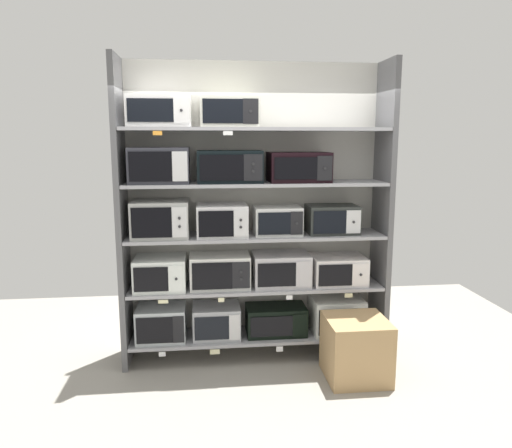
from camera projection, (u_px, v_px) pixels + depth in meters
name	position (u px, v px, depth m)	size (l,w,h in m)	color
ground	(270.00, 413.00, 3.72)	(6.36, 6.00, 0.02)	gray
back_panel	(253.00, 210.00, 4.70)	(2.56, 0.04, 2.78)	beige
upright_left	(122.00, 216.00, 4.33)	(0.05, 0.46, 2.78)	#5B5B5E
upright_right	(383.00, 212.00, 4.58)	(0.05, 0.46, 2.78)	#5B5B5E
shelf_0	(256.00, 335.00, 4.66)	(2.36, 0.46, 0.03)	#99999E
microwave_0	(161.00, 322.00, 4.53)	(0.45, 0.39, 0.31)	#B1BABD
microwave_1	(216.00, 321.00, 4.59)	(0.44, 0.38, 0.30)	#9FA1A7
microwave_2	(276.00, 320.00, 4.65)	(0.57, 0.33, 0.27)	black
microwave_3	(336.00, 314.00, 4.71)	(0.49, 0.44, 0.34)	silver
price_tag_0	(162.00, 354.00, 4.35)	(0.06, 0.00, 0.04)	white
price_tag_1	(215.00, 352.00, 4.40)	(0.09, 0.00, 0.05)	beige
price_tag_2	(280.00, 349.00, 4.46)	(0.06, 0.00, 0.05)	white
price_tag_3	(347.00, 346.00, 4.53)	(0.09, 0.00, 0.04)	white
shelf_1	(256.00, 287.00, 4.58)	(2.36, 0.46, 0.03)	#99999E
microwave_4	(160.00, 273.00, 4.45)	(0.47, 0.43, 0.30)	white
microwave_5	(220.00, 271.00, 4.51)	(0.55, 0.36, 0.31)	white
microwave_6	(281.00, 269.00, 4.57)	(0.53, 0.40, 0.30)	#B9B7BB
microwave_7	(338.00, 269.00, 4.63)	(0.50, 0.41, 0.26)	silver
price_tag_4	(163.00, 302.00, 4.26)	(0.09, 0.00, 0.03)	beige
price_tag_5	(221.00, 300.00, 4.32)	(0.06, 0.00, 0.04)	beige
price_tag_6	(289.00, 298.00, 4.38)	(0.06, 0.00, 0.04)	white
price_tag_7	(349.00, 295.00, 4.44)	(0.07, 0.00, 0.04)	beige
shelf_2	(256.00, 236.00, 4.49)	(2.36, 0.46, 0.03)	#99999E
microwave_8	(161.00, 219.00, 4.36)	(0.51, 0.43, 0.33)	#A4A5A1
microwave_9	(222.00, 220.00, 4.43)	(0.46, 0.42, 0.29)	silver
microwave_10	(277.00, 220.00, 4.48)	(0.43, 0.35, 0.26)	silver
microwave_11	(332.00, 219.00, 4.54)	(0.47, 0.34, 0.26)	#2E312F
shelf_3	(256.00, 184.00, 4.41)	(2.36, 0.46, 0.03)	#99999E
microwave_12	(160.00, 165.00, 4.28)	(0.52, 0.42, 0.32)	#2E2F37
microwave_13	(229.00, 166.00, 4.35)	(0.58, 0.40, 0.29)	black
microwave_14	(298.00, 167.00, 4.42)	(0.55, 0.43, 0.27)	black
shelf_4	(256.00, 129.00, 4.32)	(2.36, 0.46, 0.03)	#99999E
microwave_15	(159.00, 111.00, 4.20)	(0.54, 0.36, 0.27)	white
microwave_16	(229.00, 112.00, 4.27)	(0.50, 0.40, 0.26)	silver
price_tag_8	(157.00, 133.00, 4.01)	(0.08, 0.00, 0.04)	orange
price_tag_9	(228.00, 133.00, 4.07)	(0.08, 0.00, 0.03)	white
shipping_carton	(356.00, 348.00, 4.21)	(0.52, 0.52, 0.54)	tan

